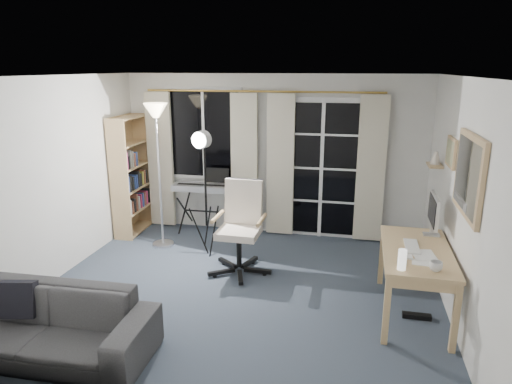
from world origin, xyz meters
TOP-DOWN VIEW (x-y plane):
  - floor at (0.00, 0.00)m, footprint 4.50×4.00m
  - window at (-1.05, 1.97)m, footprint 1.20×0.08m
  - french_door at (0.75, 1.97)m, footprint 1.32×0.09m
  - curtains at (-0.14, 1.88)m, footprint 3.60×0.07m
  - bookshelf at (-2.12, 1.53)m, footprint 0.32×0.84m
  - torchiere_lamp at (-1.42, 1.09)m, footprint 0.42×0.42m
  - keyboard_piano at (-0.80, 1.70)m, footprint 1.31×0.65m
  - studio_light at (-0.73, 0.94)m, footprint 0.37×0.38m
  - office_chair at (-0.12, 0.57)m, footprint 0.76×0.79m
  - desk at (1.88, -0.12)m, footprint 0.68×1.34m
  - monitor at (2.08, 0.33)m, footprint 0.17×0.52m
  - desk_clutter at (1.82, -0.34)m, footprint 0.43×0.81m
  - mug at (1.98, -0.62)m, footprint 0.12×0.09m
  - wall_mirror at (2.22, -0.35)m, footprint 0.04×0.94m
  - framed_print at (2.23, 0.55)m, footprint 0.03×0.42m
  - wall_shelf at (2.16, 1.05)m, footprint 0.16×0.30m
  - sofa at (-1.42, -1.55)m, footprint 1.99×0.63m

SIDE VIEW (x-z plane):
  - floor at x=0.00m, z-range -0.02..0.00m
  - sofa at x=-1.42m, z-range 0.00..0.77m
  - desk_clutter at x=1.82m, z-range 0.11..1.01m
  - desk at x=1.88m, z-range 0.27..0.98m
  - office_chair at x=-0.12m, z-range 0.10..1.24m
  - keyboard_piano at x=-0.80m, z-range 0.24..1.19m
  - mug at x=1.98m, z-range 0.72..0.83m
  - bookshelf at x=-2.12m, z-range -0.05..1.75m
  - monitor at x=2.08m, z-range 0.76..1.21m
  - french_door at x=0.75m, z-range -0.03..2.08m
  - curtains at x=-0.14m, z-range 0.03..2.16m
  - studio_light at x=-0.73m, z-range 0.52..2.25m
  - wall_shelf at x=2.16m, z-range 1.32..1.50m
  - window at x=-1.05m, z-range 0.80..2.20m
  - wall_mirror at x=2.22m, z-range 1.18..1.92m
  - framed_print at x=2.23m, z-range 1.44..1.76m
  - torchiere_lamp at x=-1.42m, z-range 0.62..2.64m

